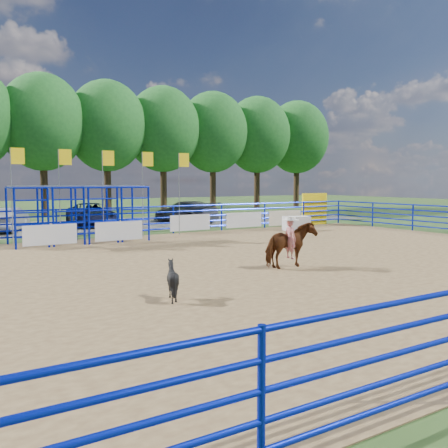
{
  "coord_description": "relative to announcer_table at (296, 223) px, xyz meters",
  "views": [
    {
      "loc": [
        -8.64,
        -13.56,
        2.8
      ],
      "look_at": [
        0.5,
        1.0,
        1.3
      ],
      "focal_mm": 40.0,
      "sensor_mm": 36.0,
      "label": 1
    }
  ],
  "objects": [
    {
      "name": "announcer_table",
      "position": [
        0.0,
        0.0,
        0.0
      ],
      "size": [
        1.55,
        0.89,
        0.79
      ],
      "primitive_type": "cube",
      "rotation": [
        0.0,
        0.0,
        -0.14
      ],
      "color": "silver",
      "rests_on": "arena_dirt"
    },
    {
      "name": "ground",
      "position": [
        -9.57,
        -7.81,
        -0.41
      ],
      "size": [
        120.0,
        120.0,
        0.0
      ],
      "primitive_type": "plane",
      "color": "#334F1F",
      "rests_on": "ground"
    },
    {
      "name": "horse_and_rider",
      "position": [
        -8.04,
        -9.14,
        0.42
      ],
      "size": [
        1.76,
        0.87,
        2.27
      ],
      "color": "#5E2F12",
      "rests_on": "arena_dirt"
    },
    {
      "name": "perimeter_fence",
      "position": [
        -9.57,
        -7.81,
        0.34
      ],
      "size": [
        30.1,
        20.1,
        1.5
      ],
      "color": "#081AB6",
      "rests_on": "ground"
    },
    {
      "name": "treeline",
      "position": [
        -9.57,
        18.19,
        7.12
      ],
      "size": [
        56.4,
        6.4,
        11.24
      ],
      "color": "#3F2B19",
      "rests_on": "ground"
    },
    {
      "name": "arena_dirt",
      "position": [
        -9.57,
        -7.81,
        -0.4
      ],
      "size": [
        30.0,
        20.0,
        0.02
      ],
      "primitive_type": "cube",
      "color": "olive",
      "rests_on": "ground"
    },
    {
      "name": "calf",
      "position": [
        -13.12,
        -10.97,
        0.07
      ],
      "size": [
        1.08,
        1.04,
        0.92
      ],
      "primitive_type": "imported",
      "rotation": [
        0.0,
        0.0,
        2.05
      ],
      "color": "black",
      "rests_on": "arena_dirt"
    },
    {
      "name": "car_c",
      "position": [
        -8.87,
        8.95,
        0.3
      ],
      "size": [
        2.79,
        5.25,
        1.4
      ],
      "primitive_type": "imported",
      "rotation": [
        0.0,
        0.0,
        -0.09
      ],
      "color": "#161A38",
      "rests_on": "gravel_strip"
    },
    {
      "name": "car_d",
      "position": [
        -2.69,
        8.18,
        0.31
      ],
      "size": [
        3.32,
        5.3,
        1.43
      ],
      "primitive_type": "imported",
      "rotation": [
        0.0,
        0.0,
        3.43
      ],
      "color": "#555557",
      "rests_on": "gravel_strip"
    },
    {
      "name": "car_b",
      "position": [
        -13.83,
        7.78,
        0.26
      ],
      "size": [
        2.94,
        4.28,
        1.33
      ],
      "primitive_type": "imported",
      "rotation": [
        0.0,
        0.0,
        2.72
      ],
      "color": "gray",
      "rests_on": "gravel_strip"
    },
    {
      "name": "gravel_strip",
      "position": [
        -9.57,
        9.19,
        -0.41
      ],
      "size": [
        40.0,
        10.0,
        0.01
      ],
      "primitive_type": "cube",
      "color": "gray",
      "rests_on": "ground"
    },
    {
      "name": "chute_assembly",
      "position": [
        -11.47,
        1.03,
        0.85
      ],
      "size": [
        19.32,
        2.41,
        4.2
      ],
      "color": "#081AB6",
      "rests_on": "ground"
    }
  ]
}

